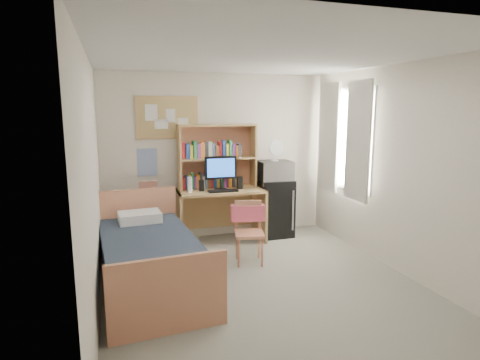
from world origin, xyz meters
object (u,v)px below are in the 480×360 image
object	(u,v)px
bed	(150,263)
microwave	(274,170)
bulletin_board	(167,118)
desk_chair	(249,233)
desk	(220,215)
desk_fan	(275,152)
speaker_right	(240,183)
speaker_left	(201,186)
mini_fridge	(273,207)
monitor	(221,173)

from	to	relation	value
bed	microwave	world-z (taller)	microwave
bulletin_board	microwave	bearing A→B (deg)	-10.25
desk_chair	desk	bearing A→B (deg)	111.24
desk	desk_fan	size ratio (longest dim) A/B	4.47
bed	bulletin_board	bearing A→B (deg)	70.44
desk	bed	distance (m)	1.79
desk	speaker_right	bearing A→B (deg)	-11.31
bulletin_board	bed	bearing A→B (deg)	-105.67
speaker_right	microwave	world-z (taller)	microwave
speaker_left	microwave	size ratio (longest dim) A/B	0.32
bulletin_board	mini_fridge	size ratio (longest dim) A/B	1.01
mini_fridge	speaker_left	bearing A→B (deg)	-174.14
desk_chair	monitor	size ratio (longest dim) A/B	1.60
desk	bed	world-z (taller)	desk
desk	mini_fridge	bearing A→B (deg)	4.82
bed	speaker_left	xyz separation A→B (m)	(0.89, 1.27, 0.63)
bed	speaker_right	bearing A→B (deg)	36.36
desk	desk_fan	xyz separation A→B (m)	(0.92, 0.04, 0.96)
desk_chair	speaker_left	xyz separation A→B (m)	(-0.44, 0.92, 0.51)
bed	desk_fan	distance (m)	2.74
desk	speaker_right	distance (m)	0.60
desk	monitor	distance (m)	0.68
speaker_left	microwave	xyz separation A→B (m)	(1.22, 0.10, 0.16)
microwave	bed	bearing A→B (deg)	-146.57
bulletin_board	mini_fridge	bearing A→B (deg)	-9.57
mini_fridge	desk_fan	world-z (taller)	desk_fan
mini_fridge	desk_fan	xyz separation A→B (m)	(-0.00, -0.02, 0.92)
mini_fridge	monitor	size ratio (longest dim) A/B	1.80
bulletin_board	bed	xyz separation A→B (m)	(-0.47, -1.67, -1.63)
speaker_left	mini_fridge	bearing A→B (deg)	6.44
speaker_left	microwave	distance (m)	1.23
microwave	desk_fan	size ratio (longest dim) A/B	1.75
desk_chair	monitor	distance (m)	1.15
speaker_right	monitor	bearing A→B (deg)	180.00
mini_fridge	desk_fan	size ratio (longest dim) A/B	3.11
desk_fan	microwave	bearing A→B (deg)	0.00
speaker_right	desk_fan	bearing A→B (deg)	10.78
speaker_right	desk_fan	xyz separation A→B (m)	(0.62, 0.11, 0.45)
desk_chair	mini_fridge	bearing A→B (deg)	66.18
desk	desk_chair	world-z (taller)	desk
desk	speaker_left	bearing A→B (deg)	-168.69
desk_fan	mini_fridge	bearing A→B (deg)	90.00
bulletin_board	speaker_left	size ratio (longest dim) A/B	5.64
speaker_left	desk_fan	world-z (taller)	desk_fan
desk_chair	speaker_right	size ratio (longest dim) A/B	4.42
desk_chair	desk_fan	xyz separation A→B (m)	(0.77, 1.02, 0.97)
bulletin_board	speaker_right	world-z (taller)	bulletin_board
desk	microwave	world-z (taller)	microwave
bulletin_board	mini_fridge	xyz separation A→B (m)	(1.64, -0.28, -1.46)
speaker_right	bed	bearing A→B (deg)	-138.72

